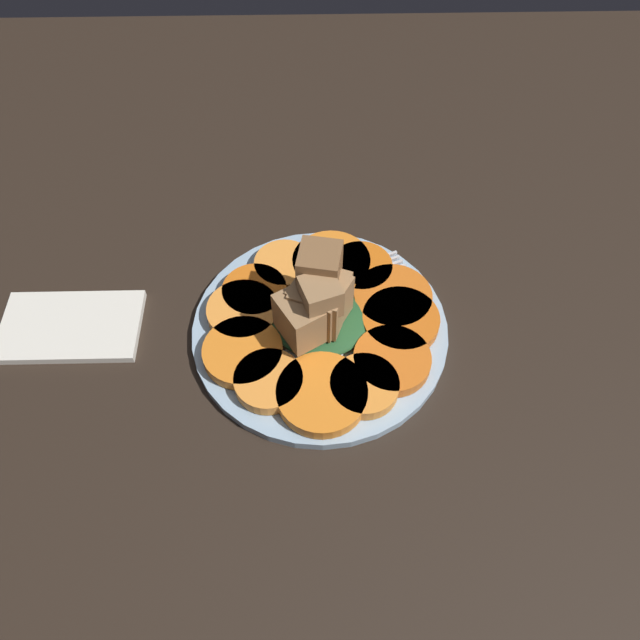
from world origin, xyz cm
name	(u,v)px	position (x,y,z in cm)	size (l,w,h in cm)	color
table_slab	(320,338)	(0.00, 0.00, 1.00)	(120.00, 120.00, 2.00)	black
plate	(320,329)	(0.00, 0.00, 2.52)	(25.23, 25.23, 1.05)	#99B7D1
carrot_slice_0	(255,292)	(6.54, -3.85, 3.76)	(6.52, 6.52, 1.31)	orange
carrot_slice_1	(243,311)	(7.61, -1.46, 3.76)	(7.11, 7.11, 1.31)	#F99438
carrot_slice_2	(243,352)	(7.37, 3.35, 3.76)	(7.60, 7.60, 1.31)	orange
carrot_slice_3	(269,381)	(4.86, 6.51, 3.76)	(6.38, 6.38, 1.31)	orange
carrot_slice_4	(321,394)	(0.06, 7.97, 3.76)	(8.32, 8.32, 1.31)	orange
carrot_slice_5	(364,386)	(-3.90, 7.21, 3.76)	(6.35, 6.35, 1.31)	orange
carrot_slice_6	(392,360)	(-6.65, 4.53, 3.76)	(7.29, 7.29, 1.31)	orange
carrot_slice_7	(401,325)	(-7.90, 0.49, 3.76)	(7.58, 7.58, 1.31)	orange
carrot_slice_8	(393,298)	(-7.37, -2.82, 3.76)	(7.85, 7.85, 1.31)	orange
carrot_slice_9	(361,269)	(-4.38, -6.73, 3.76)	(6.53, 6.53, 1.31)	orange
carrot_slice_10	(331,263)	(-1.34, -7.51, 3.76)	(8.17, 8.17, 1.31)	orange
carrot_slice_11	(284,266)	(3.60, -7.29, 3.76)	(6.22, 6.22, 1.31)	#F99539
center_pile	(316,306)	(0.36, 0.29, 6.83)	(9.52, 9.00, 9.25)	#235128
fork	(326,285)	(-0.74, -5.03, 3.30)	(17.64, 8.57, 0.40)	silver
napkin	(71,326)	(24.90, -0.96, 2.40)	(13.79, 8.27, 0.80)	silver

